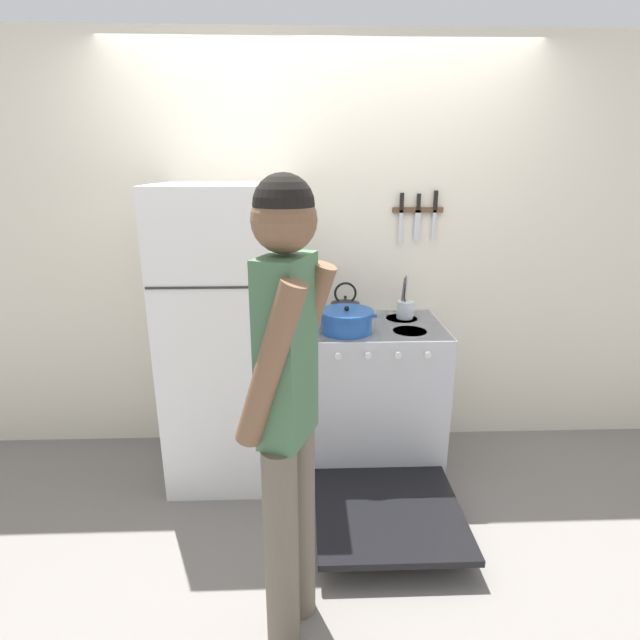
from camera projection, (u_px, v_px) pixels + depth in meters
ground_plane at (322, 435)px, 3.51m from camera, size 14.00×14.00×0.00m
wall_back at (322, 254)px, 3.15m from camera, size 10.00×0.06×2.55m
refrigerator at (233, 337)px, 2.90m from camera, size 0.75×0.72×1.72m
stove_range at (374, 398)px, 3.06m from camera, size 0.81×1.34×0.91m
dutch_oven_pot at (347, 321)px, 2.81m from camera, size 0.34×0.30×0.15m
tea_kettle at (345, 308)px, 3.04m from camera, size 0.22×0.18×0.23m
utensil_jar at (405, 308)px, 3.07m from camera, size 0.10×0.10×0.27m
person at (288, 401)px, 1.76m from camera, size 0.38×0.43×1.80m
wall_knife_strip at (418, 210)px, 3.04m from camera, size 0.31×0.03×0.33m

